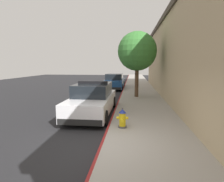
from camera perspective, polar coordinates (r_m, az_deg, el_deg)
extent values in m
cube|color=#232326|center=(16.58, -12.73, -1.28)|extent=(32.69, 60.00, 0.20)
cube|color=#9E9991|center=(15.67, 8.49, -1.03)|extent=(2.97, 60.00, 0.16)
cube|color=maroon|center=(15.68, 2.91, -0.95)|extent=(0.08, 60.00, 0.16)
cube|color=black|center=(12.60, 16.33, 10.30)|extent=(0.06, 1.30, 1.10)
cube|color=black|center=(20.28, 12.51, 9.43)|extent=(0.06, 1.30, 1.10)
cube|color=white|center=(9.61, -5.81, -3.64)|extent=(1.84, 4.80, 0.76)
cube|color=black|center=(9.64, -5.68, 0.50)|extent=(1.64, 2.50, 0.60)
cube|color=black|center=(7.47, -9.57, -9.17)|extent=(1.76, 0.16, 0.24)
cube|color=black|center=(11.92, -3.45, -2.62)|extent=(1.76, 0.16, 0.24)
cylinder|color=black|center=(11.48, -8.23, -3.10)|extent=(0.22, 0.64, 0.64)
cylinder|color=black|center=(11.18, 0.36, -3.32)|extent=(0.22, 0.64, 0.64)
cylinder|color=black|center=(8.32, -14.12, -7.53)|extent=(0.22, 0.64, 0.64)
cylinder|color=black|center=(7.90, -2.21, -8.12)|extent=(0.22, 0.64, 0.64)
cube|color=black|center=(9.55, -5.77, 2.60)|extent=(1.48, 0.20, 0.12)
cube|color=red|center=(9.63, -7.81, 2.61)|extent=(0.44, 0.18, 0.11)
cube|color=#1E33E0|center=(9.49, -3.70, 2.58)|extent=(0.44, 0.18, 0.11)
cube|color=navy|center=(19.71, 0.72, 2.36)|extent=(1.84, 4.80, 0.76)
cube|color=black|center=(19.80, 0.77, 4.36)|extent=(1.64, 2.50, 0.60)
cube|color=black|center=(17.42, -0.03, 0.76)|extent=(1.76, 0.16, 0.24)
cube|color=black|center=(22.05, 1.31, 2.28)|extent=(1.76, 0.16, 0.24)
cylinder|color=black|center=(21.51, -1.12, 2.14)|extent=(0.22, 0.64, 0.64)
cylinder|color=black|center=(21.36, 3.46, 2.08)|extent=(0.22, 0.64, 0.64)
cylinder|color=black|center=(18.17, -2.50, 1.05)|extent=(0.22, 0.64, 0.64)
cylinder|color=black|center=(17.99, 2.92, 0.98)|extent=(0.22, 0.64, 0.64)
cylinder|color=#4C4C51|center=(7.28, 3.13, -10.62)|extent=(0.32, 0.32, 0.06)
cylinder|color=yellow|center=(7.20, 3.15, -8.51)|extent=(0.24, 0.24, 0.50)
cone|color=navy|center=(7.11, 3.17, -6.03)|extent=(0.28, 0.28, 0.14)
cylinder|color=#4C4C51|center=(7.09, 3.18, -5.25)|extent=(0.05, 0.05, 0.06)
cylinder|color=yellow|center=(7.19, 1.79, -8.01)|extent=(0.10, 0.10, 0.10)
cylinder|color=yellow|center=(7.17, 4.53, -8.07)|extent=(0.10, 0.10, 0.10)
cylinder|color=yellow|center=(7.02, 3.07, -8.84)|extent=(0.13, 0.12, 0.13)
cylinder|color=brown|center=(14.00, 7.41, 3.02)|extent=(0.28, 0.28, 2.31)
sphere|color=#387A33|center=(13.98, 7.57, 11.76)|extent=(2.79, 2.79, 2.79)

